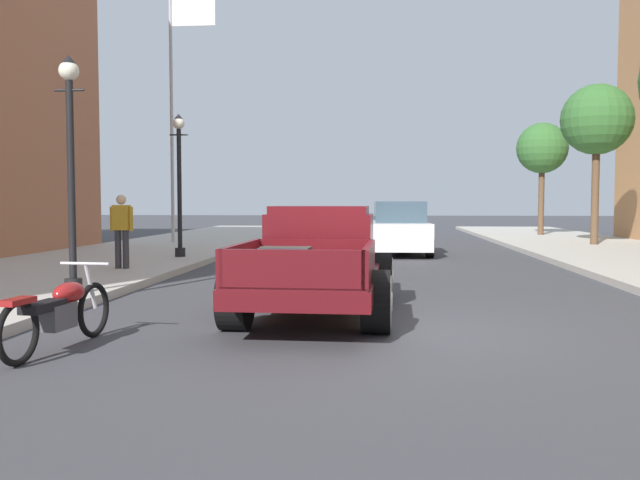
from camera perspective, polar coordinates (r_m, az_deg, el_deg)
ground_plane at (r=8.72m, az=5.18°, el=-7.60°), size 140.00×140.00×0.00m
hotrod_truck_maroon at (r=9.96m, az=-0.05°, el=-1.83°), size 2.27×4.98×1.58m
motorcycle_parked at (r=7.93m, az=-21.44°, el=-5.67°), size 0.62×2.12×0.93m
car_background_white at (r=20.93m, az=6.80°, el=0.88°), size 1.97×4.35×1.65m
pedestrian_sidewalk_left at (r=15.50m, az=-16.63°, el=1.10°), size 0.53×0.22×1.65m
street_lamp_near at (r=11.57m, az=-20.58°, el=6.76°), size 0.50×0.32×3.85m
street_lamp_far at (r=18.42m, az=-11.96°, el=5.54°), size 0.50×0.32×3.85m
flagpole at (r=25.40m, az=-12.12°, el=12.59°), size 1.74×0.16×9.16m
street_tree_third at (r=25.23m, az=22.65°, el=9.42°), size 2.43×2.43×5.55m
street_tree_farthest at (r=31.70m, az=18.51°, el=7.41°), size 2.27×2.27×5.03m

